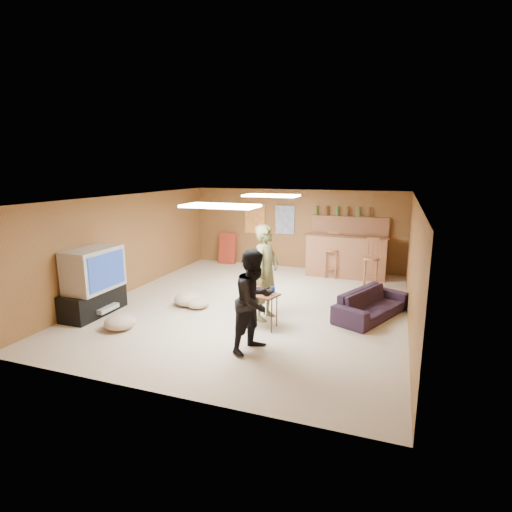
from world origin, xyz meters
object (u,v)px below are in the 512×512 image
(tv_body, at_px, (94,269))
(tray_table, at_px, (263,311))
(person_olive, at_px, (266,273))
(person_black, at_px, (255,301))
(sofa, at_px, (371,304))
(bar_counter, at_px, (346,256))

(tv_body, xyz_separation_m, tray_table, (3.24, 0.43, -0.58))
(person_olive, xyz_separation_m, person_black, (0.26, -1.34, -0.09))
(tv_body, bearing_deg, person_olive, 16.12)
(tv_body, height_order, person_olive, person_olive)
(tray_table, bearing_deg, sofa, 34.85)
(sofa, bearing_deg, person_black, 167.11)
(sofa, bearing_deg, person_olive, 136.43)
(person_black, xyz_separation_m, sofa, (1.60, 2.08, -0.54))
(bar_counter, height_order, person_black, person_black)
(tray_table, bearing_deg, person_black, -80.24)
(bar_counter, xyz_separation_m, tray_table, (-0.91, -4.02, -0.23))
(person_olive, relative_size, sofa, 1.02)
(tv_body, height_order, person_black, person_black)
(person_olive, bearing_deg, person_black, -159.90)
(bar_counter, bearing_deg, tray_table, -102.74)
(person_olive, height_order, tray_table, person_olive)
(bar_counter, relative_size, person_olive, 1.13)
(person_black, bearing_deg, tray_table, 30.94)
(bar_counter, bearing_deg, tv_body, -133.00)
(bar_counter, distance_m, person_olive, 3.70)
(bar_counter, relative_size, sofa, 1.15)
(tv_body, distance_m, sofa, 5.29)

